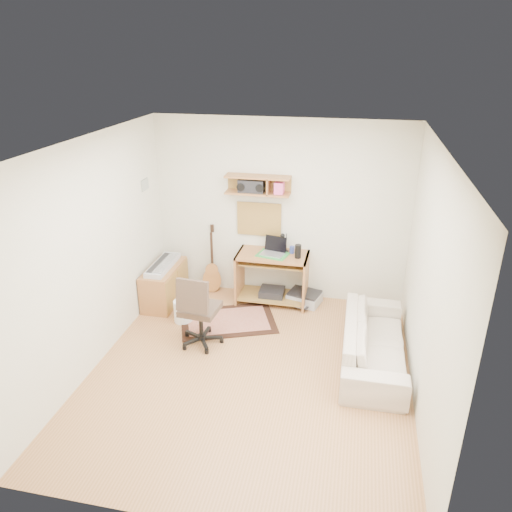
% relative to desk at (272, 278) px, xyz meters
% --- Properties ---
extents(floor, '(3.60, 4.00, 0.01)m').
position_rel_desk_xyz_m(floor, '(0.05, -1.73, -0.38)').
color(floor, '#B27B4A').
rests_on(floor, ground).
extents(ceiling, '(3.60, 4.00, 0.01)m').
position_rel_desk_xyz_m(ceiling, '(0.05, -1.73, 2.23)').
color(ceiling, white).
rests_on(ceiling, ground).
extents(back_wall, '(3.60, 0.01, 2.60)m').
position_rel_desk_xyz_m(back_wall, '(0.05, 0.28, 0.93)').
color(back_wall, beige).
rests_on(back_wall, ground).
extents(left_wall, '(0.01, 4.00, 2.60)m').
position_rel_desk_xyz_m(left_wall, '(-1.75, -1.73, 0.93)').
color(left_wall, beige).
rests_on(left_wall, ground).
extents(right_wall, '(0.01, 4.00, 2.60)m').
position_rel_desk_xyz_m(right_wall, '(1.86, -1.73, 0.93)').
color(right_wall, beige).
rests_on(right_wall, ground).
extents(wall_shelf, '(0.90, 0.25, 0.26)m').
position_rel_desk_xyz_m(wall_shelf, '(-0.25, 0.15, 1.32)').
color(wall_shelf, '#A36939').
rests_on(wall_shelf, back_wall).
extents(cork_board, '(0.64, 0.03, 0.49)m').
position_rel_desk_xyz_m(cork_board, '(-0.25, 0.25, 0.79)').
color(cork_board, '#AA7855').
rests_on(cork_board, back_wall).
extents(wall_photo, '(0.02, 0.20, 0.15)m').
position_rel_desk_xyz_m(wall_photo, '(-1.73, -0.23, 1.34)').
color(wall_photo, '#4C8CBF').
rests_on(wall_photo, left_wall).
extents(desk, '(1.00, 0.55, 0.75)m').
position_rel_desk_xyz_m(desk, '(0.00, 0.00, 0.00)').
color(desk, '#A36939').
rests_on(desk, floor).
extents(laptop, '(0.38, 0.38, 0.24)m').
position_rel_desk_xyz_m(laptop, '(0.01, -0.02, 0.50)').
color(laptop, silver).
rests_on(laptop, desk).
extents(speaker, '(0.09, 0.09, 0.19)m').
position_rel_desk_xyz_m(speaker, '(0.37, -0.05, 0.47)').
color(speaker, black).
rests_on(speaker, desk).
extents(desk_lamp, '(0.09, 0.09, 0.28)m').
position_rel_desk_xyz_m(desk_lamp, '(0.17, 0.14, 0.52)').
color(desk_lamp, black).
rests_on(desk_lamp, desk).
extents(pencil_cup, '(0.07, 0.07, 0.10)m').
position_rel_desk_xyz_m(pencil_cup, '(0.26, 0.10, 0.43)').
color(pencil_cup, navy).
rests_on(pencil_cup, desk).
extents(boombox, '(0.36, 0.16, 0.18)m').
position_rel_desk_xyz_m(boombox, '(-0.33, 0.15, 1.30)').
color(boombox, black).
rests_on(boombox, wall_shelf).
extents(rug, '(1.48, 1.24, 0.02)m').
position_rel_desk_xyz_m(rug, '(-0.48, -0.69, -0.37)').
color(rug, tan).
rests_on(rug, floor).
extents(task_chair, '(0.54, 0.54, 0.98)m').
position_rel_desk_xyz_m(task_chair, '(-0.67, -1.26, 0.12)').
color(task_chair, '#3E2F24').
rests_on(task_chair, floor).
extents(cabinet, '(0.40, 0.90, 0.55)m').
position_rel_desk_xyz_m(cabinet, '(-1.53, -0.33, -0.10)').
color(cabinet, '#A36939').
rests_on(cabinet, floor).
extents(music_keyboard, '(0.25, 0.79, 0.07)m').
position_rel_desk_xyz_m(music_keyboard, '(-1.53, -0.33, 0.21)').
color(music_keyboard, '#B2B5BA').
rests_on(music_keyboard, cabinet).
extents(guitar, '(0.32, 0.25, 1.05)m').
position_rel_desk_xyz_m(guitar, '(-0.95, 0.13, 0.15)').
color(guitar, '#B67438').
rests_on(guitar, floor).
extents(waste_basket, '(0.33, 0.33, 0.30)m').
position_rel_desk_xyz_m(waste_basket, '(-1.08, -0.80, -0.22)').
color(waste_basket, white).
rests_on(waste_basket, floor).
extents(printer, '(0.53, 0.46, 0.17)m').
position_rel_desk_xyz_m(printer, '(0.47, 0.05, -0.29)').
color(printer, '#A5A8AA').
rests_on(printer, floor).
extents(sofa, '(0.53, 1.81, 0.71)m').
position_rel_desk_xyz_m(sofa, '(1.43, -1.20, -0.02)').
color(sofa, '#BEAC96').
rests_on(sofa, floor).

